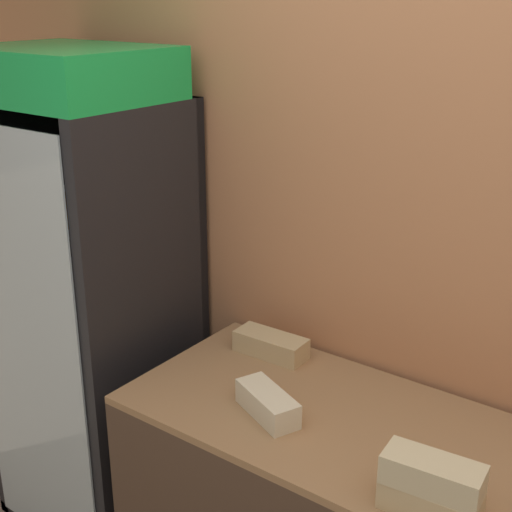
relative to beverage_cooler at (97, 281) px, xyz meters
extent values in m
cube|color=tan|center=(1.40, 0.31, 0.31)|extent=(5.20, 0.06, 2.70)
cube|color=#9E754C|center=(1.40, -0.07, -0.16)|extent=(1.86, 0.67, 0.02)
cube|color=black|center=(0.00, 0.24, -0.17)|extent=(0.69, 0.04, 1.75)
cube|color=black|center=(-0.32, -0.04, -0.17)|extent=(0.05, 0.60, 1.75)
cube|color=black|center=(0.32, -0.04, -0.17)|extent=(0.05, 0.60, 1.75)
cube|color=black|center=(0.00, -0.04, -1.02)|extent=(0.69, 0.60, 0.05)
cube|color=white|center=(0.00, 0.22, -0.17)|extent=(0.59, 0.02, 1.65)
cube|color=silver|center=(0.00, -0.35, -0.17)|extent=(0.59, 0.01, 1.65)
cube|color=green|center=(0.00, -0.07, 0.80)|extent=(0.69, 0.54, 0.18)
cube|color=silver|center=(0.00, -0.06, -0.63)|extent=(0.57, 0.48, 0.01)
cube|color=silver|center=(0.00, -0.06, -0.31)|extent=(0.57, 0.48, 0.01)
cube|color=silver|center=(0.00, -0.06, 0.00)|extent=(0.57, 0.48, 0.01)
cube|color=silver|center=(0.00, -0.06, 0.31)|extent=(0.57, 0.48, 0.01)
cylinder|color=#5B2D19|center=(-0.11, -0.26, 0.09)|extent=(0.06, 0.06, 0.16)
cylinder|color=#5B2D19|center=(-0.11, -0.26, 0.20)|extent=(0.02, 0.02, 0.07)
cylinder|color=#72337F|center=(-0.22, -0.25, -0.53)|extent=(0.07, 0.07, 0.18)
cylinder|color=#72337F|center=(-0.22, -0.25, -0.40)|extent=(0.03, 0.03, 0.08)
cylinder|color=#B2231E|center=(-0.19, -0.26, -0.24)|extent=(0.06, 0.06, 0.14)
cylinder|color=#B2231E|center=(-0.19, -0.26, -0.14)|extent=(0.02, 0.02, 0.06)
cylinder|color=orange|center=(0.17, -0.26, 0.38)|extent=(0.07, 0.07, 0.12)
cylinder|color=orange|center=(0.17, -0.26, 0.46)|extent=(0.03, 0.03, 0.05)
cylinder|color=#B2231E|center=(-0.23, -0.26, 0.07)|extent=(0.07, 0.07, 0.13)
cylinder|color=orange|center=(0.13, -0.26, -0.55)|extent=(0.06, 0.06, 0.15)
cylinder|color=orange|center=(0.13, -0.26, -0.44)|extent=(0.02, 0.02, 0.07)
cylinder|color=#5B2D19|center=(0.05, -0.25, -0.24)|extent=(0.08, 0.08, 0.15)
cylinder|color=#5B2D19|center=(0.05, -0.25, -0.13)|extent=(0.03, 0.03, 0.06)
cylinder|color=#72337F|center=(-0.08, -0.26, -0.55)|extent=(0.07, 0.07, 0.15)
cylinder|color=#72337F|center=(-0.08, -0.26, -0.44)|extent=(0.03, 0.03, 0.06)
cylinder|color=#72337F|center=(0.09, -0.26, 0.08)|extent=(0.07, 0.07, 0.15)
cylinder|color=#72337F|center=(0.09, -0.26, 0.19)|extent=(0.03, 0.03, 0.06)
cube|color=tan|center=(1.53, -0.30, -0.11)|extent=(0.25, 0.12, 0.08)
cube|color=beige|center=(1.53, -0.30, -0.03)|extent=(0.25, 0.13, 0.08)
cube|color=tan|center=(0.74, 0.13, -0.11)|extent=(0.26, 0.11, 0.08)
cube|color=beige|center=(0.95, -0.18, -0.10)|extent=(0.25, 0.18, 0.08)
camera|label=1|loc=(2.03, -1.70, 1.06)|focal=50.00mm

